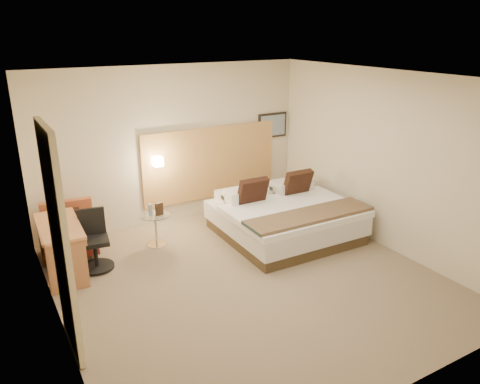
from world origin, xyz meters
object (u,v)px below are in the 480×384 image
desk (62,235)px  desk_chair (95,245)px  lounge_chair (70,235)px  side_table (156,228)px  bed (284,217)px

desk → desk_chair: desk_chair is taller
lounge_chair → side_table: size_ratio=1.56×
bed → desk_chair: bed is taller
desk → desk_chair: bearing=-9.5°
bed → lounge_chair: (-3.18, 1.06, -0.01)m
lounge_chair → side_table: lounge_chair is taller
bed → side_table: bed is taller
side_table → desk: 1.46m
side_table → desk: size_ratio=0.44×
bed → desk: bearing=171.4°
desk_chair → lounge_chair: bearing=109.5°
lounge_chair → desk_chair: size_ratio=0.97×
lounge_chair → side_table: bearing=-16.1°
side_table → desk: bearing=-172.1°
lounge_chair → bed: bearing=-18.5°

